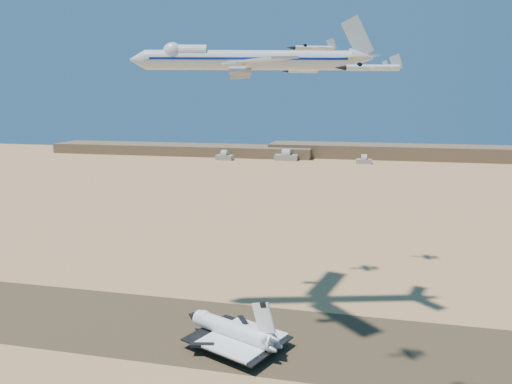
% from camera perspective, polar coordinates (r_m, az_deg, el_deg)
% --- Properties ---
extents(ground, '(1200.00, 1200.00, 0.00)m').
position_cam_1_polar(ground, '(185.24, -3.54, -15.78)').
color(ground, tan).
rests_on(ground, ground).
extents(runway, '(600.00, 50.00, 0.06)m').
position_cam_1_polar(runway, '(185.23, -3.54, -15.77)').
color(runway, brown).
rests_on(runway, ground).
extents(ridgeline, '(960.00, 90.00, 18.00)m').
position_cam_1_polar(ridgeline, '(690.09, 14.43, 4.29)').
color(ridgeline, brown).
rests_on(ridgeline, ground).
extents(hangars, '(200.50, 29.50, 30.00)m').
position_cam_1_polar(hangars, '(651.35, 3.05, 4.00)').
color(hangars, '#A8A395').
rests_on(hangars, ground).
extents(shuttle, '(39.69, 33.42, 19.31)m').
position_cam_1_polar(shuttle, '(174.55, -2.72, -15.63)').
color(shuttle, white).
rests_on(shuttle, runway).
extents(carrier_747, '(87.88, 65.79, 21.94)m').
position_cam_1_polar(carrier_747, '(185.63, -1.63, 14.85)').
color(carrier_747, silver).
extents(crew_a, '(0.49, 0.66, 1.66)m').
position_cam_1_polar(crew_a, '(166.65, -2.21, -18.67)').
color(crew_a, '#F5530E').
rests_on(crew_a, runway).
extents(crew_b, '(0.72, 0.90, 1.61)m').
position_cam_1_polar(crew_b, '(168.70, -1.06, -18.28)').
color(crew_b, '#F5530E').
rests_on(crew_b, runway).
extents(crew_c, '(1.27, 0.98, 1.93)m').
position_cam_1_polar(crew_c, '(167.03, -1.37, -18.54)').
color(crew_c, '#F5530E').
rests_on(crew_c, runway).
extents(chase_jet_a, '(13.26, 7.91, 3.43)m').
position_cam_1_polar(chase_jet_a, '(141.69, 6.58, 16.05)').
color(chase_jet_a, silver).
extents(chase_jet_b, '(15.62, 9.05, 3.97)m').
position_cam_1_polar(chase_jet_b, '(123.24, 13.03, 13.69)').
color(chase_jet_b, silver).
extents(chase_jet_c, '(15.94, 9.29, 4.06)m').
position_cam_1_polar(chase_jet_c, '(224.78, 5.28, 13.60)').
color(chase_jet_c, silver).
extents(chase_jet_d, '(15.06, 8.24, 3.75)m').
position_cam_1_polar(chase_jet_d, '(247.39, 13.24, 13.75)').
color(chase_jet_d, silver).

